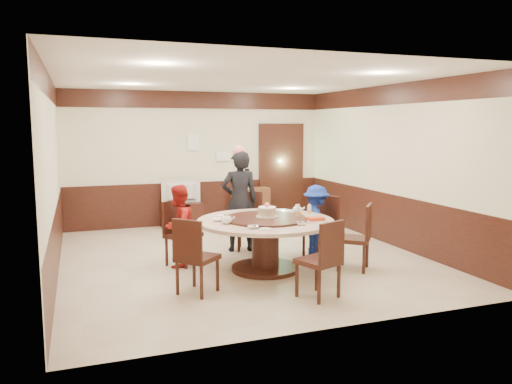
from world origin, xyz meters
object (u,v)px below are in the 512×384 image
object	(u,v)px
television	(182,192)
thermos	(247,179)
tv_stand	(182,215)
person_standing	(240,201)
shrimp_platter	(315,220)
birthday_cake	(267,212)
person_blue	(316,221)
person_red	(179,226)
side_cabinet	(250,205)
banquet_table	(265,234)

from	to	relation	value
television	thermos	world-z (taller)	thermos
television	tv_stand	bearing A→B (deg)	-0.00
person_standing	shrimp_platter	world-z (taller)	person_standing
television	birthday_cake	bearing A→B (deg)	100.58
person_blue	thermos	distance (m)	3.16
person_red	person_blue	bearing A→B (deg)	126.57
person_blue	side_cabinet	size ratio (longest dim) A/B	1.45
shrimp_platter	banquet_table	bearing A→B (deg)	147.82
side_cabinet	thermos	xyz separation A→B (m)	(-0.07, 0.00, 0.56)
banquet_table	shrimp_platter	xyz separation A→B (m)	(0.61, -0.38, 0.24)
birthday_cake	shrimp_platter	xyz separation A→B (m)	(0.56, -0.43, -0.08)
person_red	television	size ratio (longest dim) A/B	1.52
shrimp_platter	tv_stand	size ratio (longest dim) A/B	0.35
person_red	shrimp_platter	world-z (taller)	person_red
shrimp_platter	tv_stand	world-z (taller)	shrimp_platter
television	side_cabinet	bearing A→B (deg)	-177.24
tv_stand	television	distance (m)	0.48
birthday_cake	tv_stand	xyz separation A→B (m)	(-0.55, 3.49, -0.60)
banquet_table	person_blue	size ratio (longest dim) A/B	1.70
banquet_table	person_standing	world-z (taller)	person_standing
shrimp_platter	tv_stand	xyz separation A→B (m)	(-1.11, 3.93, -0.53)
side_cabinet	shrimp_platter	bearing A→B (deg)	-95.75
person_standing	person_red	xyz separation A→B (m)	(-1.14, -0.59, -0.23)
television	thermos	size ratio (longest dim) A/B	2.12
side_cabinet	person_standing	bearing A→B (deg)	-113.08
thermos	shrimp_platter	bearing A→B (deg)	-94.77
television	person_red	bearing A→B (deg)	79.35
television	side_cabinet	distance (m)	1.55
shrimp_platter	person_red	bearing A→B (deg)	149.75
shrimp_platter	television	size ratio (longest dim) A/B	0.37
person_standing	person_blue	size ratio (longest dim) A/B	1.46
birthday_cake	television	xyz separation A→B (m)	(-0.55, 3.49, -0.12)
person_red	birthday_cake	bearing A→B (deg)	105.50
person_standing	television	bearing A→B (deg)	-68.68
person_standing	shrimp_platter	bearing A→B (deg)	119.53
person_standing	banquet_table	bearing A→B (deg)	98.68
person_standing	television	distance (m)	2.38
banquet_table	person_standing	xyz separation A→B (m)	(0.00, 1.22, 0.31)
person_blue	tv_stand	world-z (taller)	person_blue
person_blue	banquet_table	bearing A→B (deg)	111.01
banquet_table	thermos	world-z (taller)	thermos
person_standing	side_cabinet	xyz separation A→B (m)	(1.00, 2.35, -0.47)
shrimp_platter	television	distance (m)	4.08
person_red	person_blue	xyz separation A→B (m)	(2.17, -0.20, -0.03)
tv_stand	side_cabinet	size ratio (longest dim) A/B	1.06
tv_stand	television	size ratio (longest dim) A/B	1.05
person_blue	shrimp_platter	world-z (taller)	person_blue
person_blue	birthday_cake	world-z (taller)	person_blue
thermos	tv_stand	bearing A→B (deg)	-178.81
banquet_table	thermos	xyz separation A→B (m)	(0.94, 3.57, 0.41)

